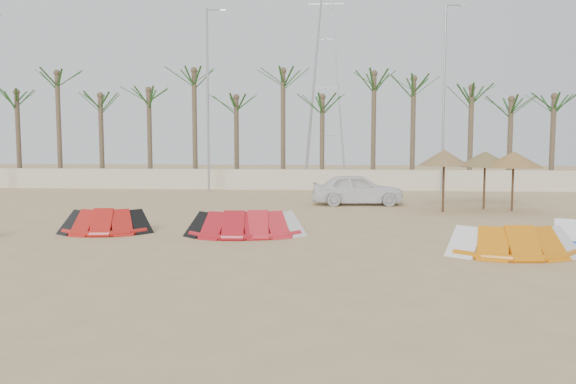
# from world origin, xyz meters

# --- Properties ---
(ground) EXTENTS (120.00, 120.00, 0.00)m
(ground) POSITION_xyz_m (0.00, 0.00, 0.00)
(ground) COLOR tan
(ground) RESTS_ON ground
(boundary_wall) EXTENTS (60.00, 0.30, 1.30)m
(boundary_wall) POSITION_xyz_m (0.00, 22.00, 0.65)
(boundary_wall) COLOR beige
(boundary_wall) RESTS_ON ground
(palm_line) EXTENTS (52.00, 4.00, 7.70)m
(palm_line) POSITION_xyz_m (0.67, 23.50, 6.44)
(palm_line) COLOR brown
(palm_line) RESTS_ON ground
(lamp_b) EXTENTS (1.25, 0.14, 11.00)m
(lamp_b) POSITION_xyz_m (-5.96, 20.00, 5.77)
(lamp_b) COLOR #A5A8AD
(lamp_b) RESTS_ON ground
(lamp_c) EXTENTS (1.25, 0.14, 11.00)m
(lamp_c) POSITION_xyz_m (8.04, 20.00, 5.77)
(lamp_c) COLOR #A5A8AD
(lamp_c) RESTS_ON ground
(pylon) EXTENTS (3.00, 3.00, 14.00)m
(pylon) POSITION_xyz_m (1.00, 28.00, 0.00)
(pylon) COLOR #A5A8AD
(pylon) RESTS_ON ground
(kite_red_left) EXTENTS (3.14, 1.89, 0.90)m
(kite_red_left) POSITION_xyz_m (-6.03, 4.66, 0.42)
(kite_red_left) COLOR #B41B15
(kite_red_left) RESTS_ON ground
(kite_red_mid) EXTENTS (3.21, 1.66, 0.90)m
(kite_red_mid) POSITION_xyz_m (-1.58, 4.42, 0.42)
(kite_red_mid) COLOR #AC151E
(kite_red_mid) RESTS_ON ground
(kite_red_right) EXTENTS (3.17, 1.91, 0.90)m
(kite_red_right) POSITION_xyz_m (-0.85, 4.55, 0.42)
(kite_red_right) COLOR red
(kite_red_right) RESTS_ON ground
(kite_orange) EXTENTS (3.56, 1.76, 0.90)m
(kite_orange) POSITION_xyz_m (6.49, 1.99, 0.42)
(kite_orange) COLOR orange
(kite_orange) RESTS_ON ground
(parasol_left) EXTENTS (2.25, 2.25, 2.73)m
(parasol_left) POSITION_xyz_m (6.41, 11.23, 2.38)
(parasol_left) COLOR #4C331E
(parasol_left) RESTS_ON ground
(parasol_mid) EXTENTS (2.53, 2.53, 2.64)m
(parasol_mid) POSITION_xyz_m (8.47, 12.43, 2.29)
(parasol_mid) COLOR #4C331E
(parasol_mid) RESTS_ON ground
(parasol_right) EXTENTS (2.55, 2.55, 2.65)m
(parasol_right) POSITION_xyz_m (9.50, 11.70, 2.29)
(parasol_right) COLOR #4C331E
(parasol_right) RESTS_ON ground
(car) EXTENTS (4.55, 2.10, 1.51)m
(car) POSITION_xyz_m (2.77, 13.71, 0.76)
(car) COLOR white
(car) RESTS_ON ground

